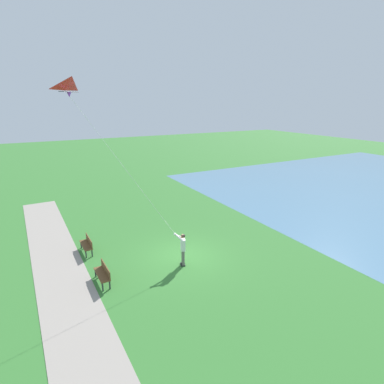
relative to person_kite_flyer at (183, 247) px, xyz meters
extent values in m
plane|color=#33702D|center=(-0.43, -0.80, -1.05)|extent=(120.00, 120.00, 0.00)
cube|color=gray|center=(5.61, 1.20, -1.04)|extent=(3.20, 32.05, 0.02)
cube|color=#232328|center=(0.04, 0.11, -1.02)|extent=(0.26, 0.19, 0.06)
cylinder|color=slate|center=(0.02, 0.12, -0.60)|extent=(0.14, 0.14, 0.82)
cube|color=#232328|center=(-0.04, -0.11, -1.02)|extent=(0.26, 0.19, 0.06)
cylinder|color=slate|center=(-0.06, -0.10, -0.60)|extent=(0.14, 0.14, 0.82)
cube|color=white|center=(-0.02, 0.01, 0.11)|extent=(0.35, 0.45, 0.60)
sphere|color=#996B4C|center=(-0.02, 0.01, 0.57)|extent=(0.22, 0.22, 0.22)
ellipsoid|color=black|center=(-0.03, 0.01, 0.61)|extent=(0.29, 0.29, 0.13)
cylinder|color=white|center=(0.22, 0.01, 0.56)|extent=(0.43, 0.48, 0.43)
cylinder|color=white|center=(0.15, -0.15, 0.56)|extent=(0.56, 0.17, 0.43)
sphere|color=#996B4C|center=(0.33, -0.13, 0.69)|extent=(0.10, 0.10, 0.10)
pyramid|color=red|center=(4.28, -1.53, 7.78)|extent=(1.29, 1.27, 0.58)
cone|color=purple|center=(4.44, -1.70, 7.40)|extent=(0.28, 0.28, 0.22)
cylinder|color=black|center=(4.44, -1.70, 7.51)|extent=(0.91, 0.88, 0.02)
cylinder|color=silver|center=(2.39, -0.91, 4.02)|extent=(4.12, 1.58, 6.67)
cube|color=brown|center=(4.13, -3.84, -0.60)|extent=(0.48, 1.51, 0.05)
cube|color=brown|center=(3.94, -3.84, -0.37)|extent=(0.08, 1.50, 0.40)
cube|color=#2D2D33|center=(4.28, -3.17, -0.82)|extent=(0.06, 0.06, 0.45)
cube|color=#2D2D33|center=(3.96, -3.17, -0.82)|extent=(0.06, 0.06, 0.45)
cube|color=#2D2D33|center=(4.31, -4.50, -0.82)|extent=(0.06, 0.06, 0.45)
cube|color=#2D2D33|center=(3.99, -4.51, -0.82)|extent=(0.06, 0.06, 0.45)
cube|color=brown|center=(4.04, -0.34, -0.60)|extent=(0.48, 1.51, 0.05)
cube|color=brown|center=(3.85, -0.34, -0.37)|extent=(0.08, 1.50, 0.40)
cube|color=#2D2D33|center=(4.19, 0.33, -0.82)|extent=(0.06, 0.06, 0.45)
cube|color=#2D2D33|center=(3.87, 0.33, -0.82)|extent=(0.06, 0.06, 0.45)
cube|color=#2D2D33|center=(4.22, -1.01, -0.82)|extent=(0.06, 0.06, 0.45)
cube|color=#2D2D33|center=(3.90, -1.01, -0.82)|extent=(0.06, 0.06, 0.45)
camera|label=1|loc=(6.37, 12.67, 7.09)|focal=28.55mm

